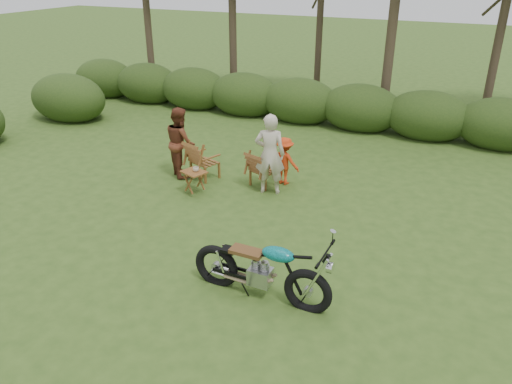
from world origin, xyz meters
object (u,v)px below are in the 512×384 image
at_px(cup, 196,169).
at_px(adult_b, 183,174).
at_px(lawn_chair_right, 263,185).
at_px(child, 284,183).
at_px(motorcycle, 260,295).
at_px(lawn_chair_left, 205,178).
at_px(adult_a, 269,192).
at_px(side_table, 195,182).

height_order(cup, adult_b, adult_b).
xyz_separation_m(lawn_chair_right, child, (0.40, 0.31, 0.00)).
distance_m(lawn_chair_right, adult_b, 2.10).
height_order(lawn_chair_right, child, child).
bearing_deg(child, motorcycle, 115.81).
distance_m(lawn_chair_left, adult_a, 1.75).
relative_size(cup, adult_a, 0.07).
xyz_separation_m(motorcycle, side_table, (-2.90, 2.83, 0.27)).
xyz_separation_m(adult_a, child, (0.12, 0.59, 0.00)).
bearing_deg(lawn_chair_right, adult_b, 24.12).
xyz_separation_m(lawn_chair_left, adult_a, (1.75, -0.11, 0.00)).
bearing_deg(cup, motorcycle, -44.87).
bearing_deg(motorcycle, lawn_chair_left, 131.07).
relative_size(motorcycle, adult_b, 1.30).
relative_size(motorcycle, lawn_chair_left, 2.29).
bearing_deg(lawn_chair_left, side_table, 124.13).
bearing_deg(child, cup, 49.19).
xyz_separation_m(motorcycle, adult_b, (-3.76, 3.66, 0.00)).
bearing_deg(motorcycle, lawn_chair_right, 114.05).
distance_m(side_table, cup, 0.33).
bearing_deg(lawn_chair_left, child, -146.36).
distance_m(motorcycle, side_table, 4.06).
xyz_separation_m(motorcycle, cup, (-2.86, 2.85, 0.59)).
height_order(cup, child, cup).
relative_size(side_table, adult_b, 0.32).
relative_size(cup, adult_b, 0.08).
bearing_deg(cup, adult_b, 138.01).
relative_size(motorcycle, side_table, 4.07).
bearing_deg(adult_b, motorcycle, 178.20).
distance_m(side_table, adult_a, 1.72).
xyz_separation_m(lawn_chair_right, lawn_chair_left, (-1.47, -0.17, 0.00)).
distance_m(motorcycle, child, 4.38).
distance_m(lawn_chair_right, cup, 1.69).
xyz_separation_m(side_table, adult_a, (1.51, 0.77, -0.27)).
xyz_separation_m(lawn_chair_right, adult_a, (0.27, -0.28, 0.00)).
distance_m(motorcycle, adult_b, 5.24).
height_order(lawn_chair_left, cup, cup).
bearing_deg(adult_b, adult_a, -138.93).
relative_size(lawn_chair_left, child, 0.85).
distance_m(motorcycle, adult_a, 3.86).
relative_size(motorcycle, child, 1.94).
relative_size(lawn_chair_left, adult_a, 0.52).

